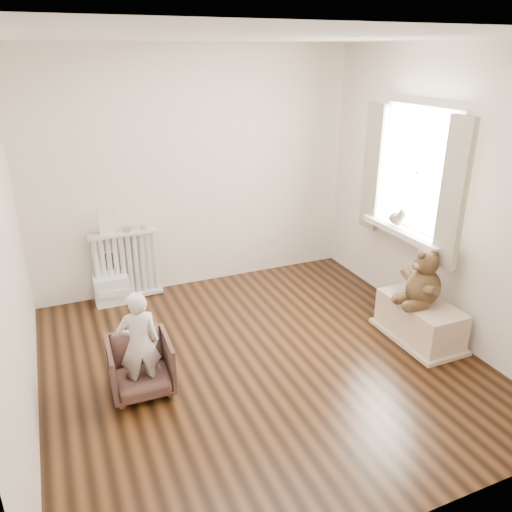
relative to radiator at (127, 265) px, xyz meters
name	(u,v)px	position (x,y,z in m)	size (l,w,h in m)	color
floor	(260,361)	(0.83, -1.68, -0.39)	(3.60, 3.60, 0.01)	black
ceiling	(262,37)	(0.83, -1.68, 2.21)	(3.60, 3.60, 0.01)	white
back_wall	(194,172)	(0.83, 0.12, 0.91)	(3.60, 0.02, 2.60)	white
front_wall	(415,330)	(0.83, -3.48, 0.91)	(3.60, 0.02, 2.60)	white
left_wall	(5,254)	(-0.97, -1.68, 0.91)	(0.02, 3.60, 2.60)	white
right_wall	(443,195)	(2.63, -1.68, 0.91)	(0.02, 3.60, 2.60)	white
window	(419,173)	(2.59, -1.38, 1.06)	(0.03, 0.90, 1.10)	white
window_sill	(404,232)	(2.50, -1.38, 0.48)	(0.22, 1.10, 0.06)	silver
curtain_left	(453,195)	(2.48, -1.95, 1.00)	(0.06, 0.26, 1.30)	#B4AB8E
curtain_right	(373,168)	(2.48, -0.81, 1.00)	(0.06, 0.26, 1.30)	#B4AB8E
radiator	(127,265)	(0.00, 0.00, 0.00)	(0.72, 0.14, 0.76)	silver
paper_doll	(107,222)	(-0.15, 0.00, 0.51)	(0.16, 0.01, 0.27)	beige
tin_a	(128,229)	(0.06, 0.00, 0.40)	(0.09, 0.09, 0.06)	#A59E8C
tin_b	(144,228)	(0.22, 0.00, 0.39)	(0.08, 0.08, 0.04)	#A59E8C
toy_vanity	(110,279)	(-0.19, -0.03, -0.11)	(0.35, 0.25, 0.56)	silver
armchair	(141,366)	(-0.19, -1.67, -0.17)	(0.48, 0.49, 0.45)	brown
child	(139,344)	(-0.19, -1.72, 0.06)	(0.32, 0.21, 0.87)	silver
toy_bench	(420,319)	(2.35, -1.91, -0.19)	(0.42, 0.80, 0.38)	beige
teddy_bear	(425,275)	(2.32, -1.93, 0.28)	(0.42, 0.33, 0.52)	#3B2815
plush_cat	(398,216)	(2.49, -1.27, 0.61)	(0.14, 0.23, 0.20)	gray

